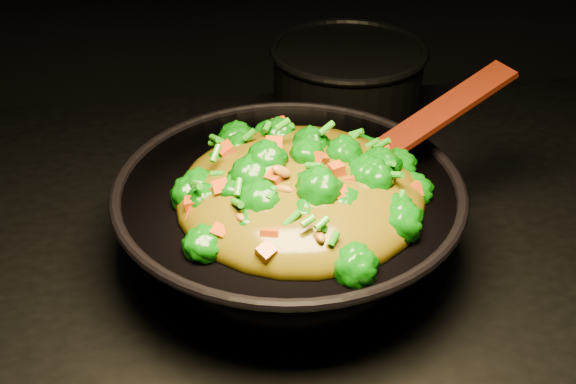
{
  "coord_description": "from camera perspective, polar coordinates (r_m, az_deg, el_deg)",
  "views": [
    {
      "loc": [
        -0.12,
        -0.79,
        1.52
      ],
      "look_at": [
        -0.03,
        -0.04,
        1.0
      ],
      "focal_mm": 45.0,
      "sensor_mm": 36.0,
      "label": 1
    }
  ],
  "objects": [
    {
      "name": "back_pot",
      "position": [
        1.26,
        4.69,
        8.39
      ],
      "size": [
        0.34,
        0.34,
        0.14
      ],
      "primitive_type": "cylinder",
      "rotation": [
        0.0,
        0.0,
        -0.43
      ],
      "color": "black",
      "rests_on": "stovetop"
    },
    {
      "name": "spatula",
      "position": [
        0.94,
        10.35,
        5.11
      ],
      "size": [
        0.27,
        0.13,
        0.11
      ],
      "primitive_type": "cube",
      "rotation": [
        0.0,
        -0.38,
        0.36
      ],
      "color": "#3B1507",
      "rests_on": "wok"
    },
    {
      "name": "stir_fry",
      "position": [
        0.85,
        0.98,
        2.29
      ],
      "size": [
        0.39,
        0.39,
        0.1
      ],
      "primitive_type": null,
      "rotation": [
        0.0,
        0.0,
        -0.4
      ],
      "color": "#0A5B06",
      "rests_on": "wok"
    },
    {
      "name": "wok",
      "position": [
        0.93,
        0.07,
        -2.62
      ],
      "size": [
        0.45,
        0.45,
        0.12
      ],
      "primitive_type": null,
      "rotation": [
        0.0,
        0.0,
        0.05
      ],
      "color": "black",
      "rests_on": "stovetop"
    }
  ]
}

